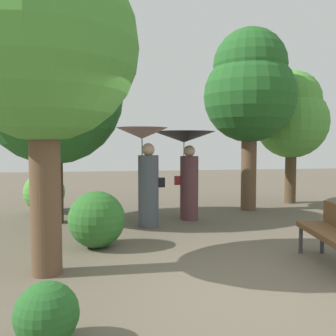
# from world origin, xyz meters

# --- Properties ---
(ground_plane) EXTENTS (40.00, 40.00, 0.00)m
(ground_plane) POSITION_xyz_m (0.00, 0.00, 0.00)
(ground_plane) COLOR brown
(person_left) EXTENTS (1.06, 1.06, 2.06)m
(person_left) POSITION_xyz_m (-0.56, 3.48, 1.34)
(person_left) COLOR #474C56
(person_left) RESTS_ON ground
(person_right) EXTENTS (1.41, 1.41, 2.01)m
(person_right) POSITION_xyz_m (0.42, 4.06, 1.49)
(person_right) COLOR #563338
(person_right) RESTS_ON ground
(tree_near_left) EXTENTS (3.03, 3.03, 4.75)m
(tree_near_left) POSITION_xyz_m (-2.48, 4.22, 3.03)
(tree_near_left) COLOR #42301E
(tree_near_left) RESTS_ON ground
(tree_near_right) EXTENTS (2.09, 2.09, 3.84)m
(tree_near_right) POSITION_xyz_m (3.98, 5.88, 2.56)
(tree_near_right) COLOR #4C3823
(tree_near_right) RESTS_ON ground
(tree_mid_left) EXTENTS (2.48, 2.48, 4.77)m
(tree_mid_left) POSITION_xyz_m (-2.18, 0.87, 3.22)
(tree_mid_left) COLOR brown
(tree_mid_left) RESTS_ON ground
(tree_mid_right) EXTENTS (2.36, 2.36, 4.68)m
(tree_mid_right) POSITION_xyz_m (2.32, 4.99, 3.18)
(tree_mid_right) COLOR brown
(tree_mid_right) RESTS_ON ground
(bush_path_left) EXTENTS (0.94, 0.94, 0.94)m
(bush_path_left) POSITION_xyz_m (-1.55, 2.05, 0.47)
(bush_path_left) COLOR #2D6B28
(bush_path_left) RESTS_ON ground
(bush_path_right) EXTENTS (1.02, 1.02, 1.02)m
(bush_path_right) POSITION_xyz_m (-2.90, 5.60, 0.51)
(bush_path_right) COLOR #4C9338
(bush_path_right) RESTS_ON ground
(bush_behind_bench) EXTENTS (0.55, 0.55, 0.55)m
(bush_behind_bench) POSITION_xyz_m (-1.93, -0.96, 0.27)
(bush_behind_bench) COLOR #235B23
(bush_behind_bench) RESTS_ON ground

